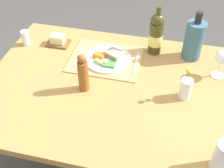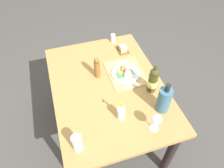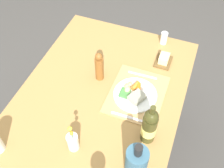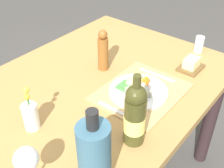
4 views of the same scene
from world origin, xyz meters
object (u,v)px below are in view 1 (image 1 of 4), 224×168
Objects in this scene: knife at (79,56)px; butter_dish at (58,40)px; dinner_plate at (108,58)px; cooler_bottle at (194,40)px; salt_shaker at (26,38)px; wine_bottle at (156,34)px; flower_vase at (186,88)px; fork at (136,63)px; dining_table at (113,102)px; wine_glass at (223,58)px; pepper_mill at (83,73)px; water_tumbler at (222,158)px.

butter_dish is at bearing -32.27° from knife.
cooler_bottle is (-0.44, -0.14, 0.09)m from dinner_plate.
wine_bottle reaches higher than salt_shaker.
fork is at bearing -37.49° from flower_vase.
cooler_bottle reaches higher than knife.
wine_bottle reaches higher than dining_table.
dining_table is at bearing 21.45° from wine_glass.
fork is 0.67× the size of wine_bottle.
knife is at bearing 172.21° from salt_shaker.
cooler_bottle is at bearing -162.23° from dinner_plate.
fork is at bearing 176.79° from salt_shaker.
knife is at bearing -66.64° from pepper_mill.
cooler_bottle is at bearing -42.82° from wine_glass.
wine_bottle is (0.19, -0.34, 0.06)m from flower_vase.
dining_table is at bearing 110.86° from dinner_plate.
dining_table is at bearing -35.84° from water_tumbler.
fork is 1.46× the size of butter_dish.
fork is at bearing 59.92° from wine_bottle.
fork is 2.11× the size of salt_shaker.
pepper_mill is 0.73× the size of wine_bottle.
fork is at bearing 179.44° from knife.
fork and knife have the same top height.
pepper_mill is (0.63, -0.30, 0.04)m from water_tumbler.
butter_dish reaches higher than dining_table.
flower_vase is 0.97m from salt_shaker.
wine_bottle reaches higher than wine_glass.
salt_shaker is at bearing 5.77° from cooler_bottle.
butter_dish is (0.16, -0.09, 0.02)m from knife.
dinner_plate is 0.47m from flower_vase.
water_tumbler is 0.71m from cooler_bottle.
cooler_bottle reaches higher than fork.
flower_vase reaches higher than butter_dish.
cooler_bottle is 0.20m from wine_glass.
pepper_mill reaches higher than salt_shaker.
salt_shaker reaches higher than dining_table.
knife is (0.24, -0.19, 0.13)m from dining_table.
wine_bottle reaches higher than dinner_plate.
knife is at bearing -38.60° from dining_table.
cooler_bottle is (-0.61, -0.14, 0.10)m from knife.
cooler_bottle is at bearing -93.31° from flower_vase.
salt_shaker is at bearing 14.43° from butter_dish.
cooler_bottle is (-0.50, -0.39, 0.01)m from pepper_mill.
salt_shaker is (1.08, -0.60, -0.02)m from water_tumbler.
butter_dish is at bearing -165.57° from salt_shaker.
dinner_plate is at bearing 174.90° from salt_shaker.
butter_dish is 0.58m from wine_bottle.
flower_vase is (-0.59, 0.19, 0.05)m from knife.
pepper_mill is at bearing 6.13° from flower_vase.
salt_shaker is (0.45, -0.29, -0.05)m from pepper_mill.
pepper_mill is at bearing 22.35° from dining_table.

